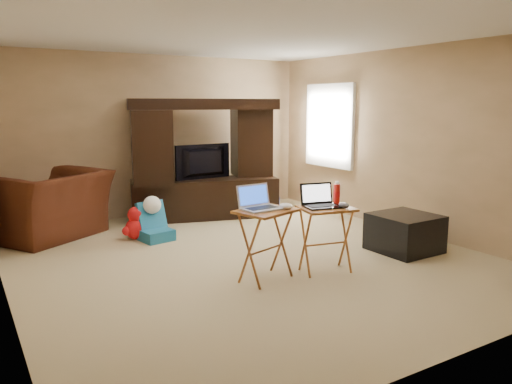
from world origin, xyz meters
TOP-DOWN VIEW (x-y plane):
  - floor at (0.00, 0.00)m, footprint 5.50×5.50m
  - ceiling at (0.00, 0.00)m, footprint 5.50×5.50m
  - wall_back at (0.00, 2.75)m, footprint 5.00×0.00m
  - wall_front at (0.00, -2.75)m, footprint 5.00×0.00m
  - wall_right at (2.50, 0.00)m, footprint 0.00×5.50m
  - window_pane at (2.48, 1.55)m, footprint 0.00×1.20m
  - window_frame at (2.46, 1.55)m, footprint 0.06×1.14m
  - entertainment_center at (0.48, 2.11)m, footprint 2.30×1.15m
  - television at (0.48, 2.06)m, footprint 0.93×0.19m
  - recliner at (-1.79, 2.13)m, footprint 1.77×1.72m
  - child_rocker at (-0.64, 1.24)m, footprint 0.45×0.49m
  - plush_toy at (-0.84, 1.44)m, footprint 0.40×0.33m
  - push_toy at (1.29, 1.79)m, footprint 0.56×0.41m
  - ottoman at (1.75, -0.76)m, footprint 0.71×0.71m
  - tray_table_left at (-0.21, -0.74)m, footprint 0.66×0.59m
  - tray_table_right at (0.46, -0.85)m, footprint 0.61×0.53m
  - laptop_left at (-0.24, -0.71)m, footprint 0.40×0.33m
  - laptop_right at (0.42, -0.83)m, footprint 0.42×0.37m
  - mouse_left at (-0.02, -0.81)m, footprint 0.14×0.17m
  - mouse_right at (0.59, -0.97)m, footprint 0.11×0.15m
  - water_bottle at (0.66, -0.77)m, footprint 0.07×0.07m

SIDE VIEW (x-z plane):
  - floor at x=0.00m, z-range 0.00..0.00m
  - push_toy at x=1.29m, z-range 0.00..0.42m
  - plush_toy at x=-0.84m, z-range 0.00..0.44m
  - ottoman at x=1.75m, z-range 0.00..0.45m
  - child_rocker at x=-0.64m, z-range 0.00..0.51m
  - tray_table_right at x=0.46m, z-range 0.00..0.70m
  - tray_table_left at x=-0.21m, z-range 0.00..0.72m
  - recliner at x=-1.79m, z-range 0.00..0.88m
  - mouse_right at x=0.59m, z-range 0.70..0.75m
  - mouse_left at x=-0.02m, z-range 0.72..0.78m
  - water_bottle at x=0.66m, z-range 0.70..0.91m
  - laptop_right at x=0.42m, z-range 0.70..0.94m
  - laptop_left at x=-0.24m, z-range 0.72..0.96m
  - television at x=0.48m, z-range 0.61..1.14m
  - entertainment_center at x=0.48m, z-range 0.00..1.83m
  - wall_back at x=0.00m, z-range -1.25..3.75m
  - wall_front at x=0.00m, z-range -1.25..3.75m
  - wall_right at x=2.50m, z-range -1.50..4.00m
  - window_pane at x=2.48m, z-range 0.80..2.00m
  - window_frame at x=2.46m, z-range 0.73..2.07m
  - ceiling at x=0.00m, z-range 2.50..2.50m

